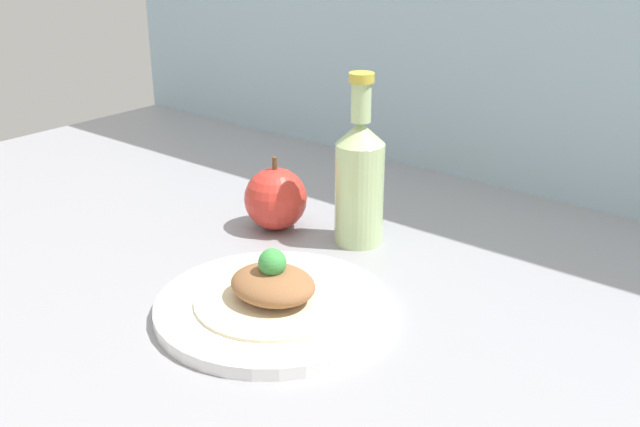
# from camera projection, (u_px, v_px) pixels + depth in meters

# --- Properties ---
(ground_plane) EXTENTS (1.80, 1.10, 0.04)m
(ground_plane) POSITION_uv_depth(u_px,v_px,m) (301.00, 326.00, 0.86)
(ground_plane) COLOR gray
(plate) EXTENTS (0.27, 0.27, 0.02)m
(plate) POSITION_uv_depth(u_px,v_px,m) (273.00, 306.00, 0.85)
(plate) COLOR white
(plate) RESTS_ON ground_plane
(plated_food) EXTENTS (0.18, 0.18, 0.07)m
(plated_food) POSITION_uv_depth(u_px,v_px,m) (273.00, 287.00, 0.84)
(plated_food) COLOR beige
(plated_food) RESTS_ON plate
(cider_bottle) EXTENTS (0.07, 0.07, 0.23)m
(cider_bottle) POSITION_uv_depth(u_px,v_px,m) (360.00, 178.00, 1.00)
(cider_bottle) COLOR #B7D18E
(cider_bottle) RESTS_ON ground_plane
(apple) EXTENTS (0.09, 0.09, 0.11)m
(apple) POSITION_uv_depth(u_px,v_px,m) (276.00, 199.00, 1.06)
(apple) COLOR red
(apple) RESTS_ON ground_plane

